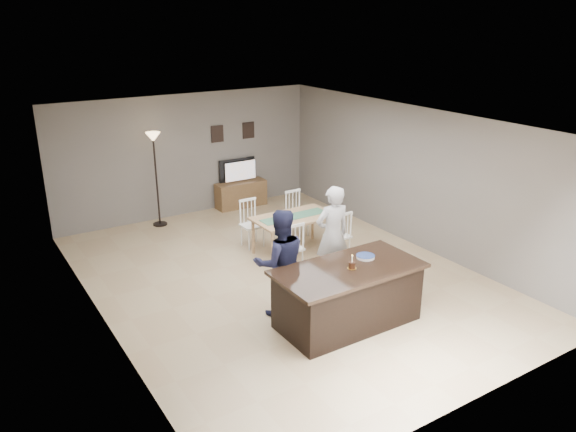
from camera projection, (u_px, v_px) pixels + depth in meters
floor at (282, 277)px, 9.72m from camera, size 8.00×8.00×0.00m
room_shell at (282, 185)px, 9.15m from camera, size 8.00×8.00×8.00m
kitchen_island at (348, 295)px, 8.14m from camera, size 2.15×1.10×0.90m
tv_console at (241, 194)px, 13.22m from camera, size 1.20×0.40×0.60m
television at (239, 170)px, 13.08m from camera, size 0.91×0.12×0.53m
tv_screen_glow at (241, 171)px, 13.01m from camera, size 0.78×0.00×0.78m
picture_frames at (233, 132)px, 12.86m from camera, size 1.10×0.02×0.38m
doorway at (157, 318)px, 5.96m from camera, size 0.00×2.10×2.65m
woman at (332, 235)px, 9.31m from camera, size 0.66×0.47×1.69m
man at (280, 263)px, 8.29m from camera, size 0.96×0.84×1.67m
birthday_cake at (352, 265)px, 7.94m from camera, size 0.13×0.13×0.21m
plate_stack at (365, 257)px, 8.29m from camera, size 0.28×0.28×0.04m
dining_table at (294, 223)px, 10.57m from camera, size 1.54×1.74×0.93m
floor_lamp at (154, 154)px, 11.62m from camera, size 0.30×0.30×2.02m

